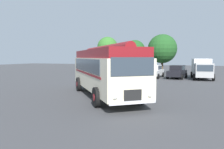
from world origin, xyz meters
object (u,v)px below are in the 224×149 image
Objects in this scene: car_mid_left at (133,71)px; box_van at (202,68)px; car_near_left at (115,70)px; vintage_bus at (104,69)px; car_mid_right at (154,71)px; car_far_right at (177,72)px.

box_van reaches higher than car_mid_left.
car_near_left is at bearing -176.14° from box_van.
car_mid_left is at bearing -176.35° from box_van.
car_near_left is (-4.83, 14.74, -1.05)m from vintage_bus.
car_mid_right is 0.99× the size of car_far_right.
box_van is at bearing 67.45° from vintage_bus.
box_van is (8.63, 0.55, 0.52)m from car_mid_left.
car_near_left is at bearing -175.43° from car_mid_left.
vintage_bus is 15.14m from car_mid_left.
car_mid_left is 8.66m from box_van.
box_van is at bearing 4.78° from car_mid_right.
car_near_left is at bearing 108.13° from vintage_bus.
car_near_left is at bearing -177.52° from car_far_right.
vintage_bus is 2.19× the size of car_near_left.
car_mid_left is (-2.20, 14.95, -1.05)m from vintage_bus.
car_mid_right is 0.73× the size of box_van.
car_mid_left is 1.02× the size of car_mid_right.
car_mid_left is 5.76m from car_far_right.
car_mid_right is at bearing -175.22° from box_van.
car_mid_right is 2.93m from car_far_right.
car_near_left is 8.40m from car_far_right.
car_mid_left is 2.84m from car_mid_right.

